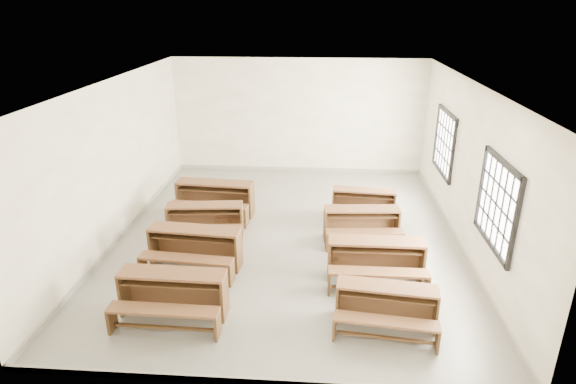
# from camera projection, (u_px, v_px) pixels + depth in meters

# --- Properties ---
(room) EXTENTS (8.50, 8.50, 3.20)m
(room) POSITION_uv_depth(u_px,v_px,m) (293.00, 137.00, 9.31)
(room) COLOR gray
(room) RESTS_ON ground
(desk_set_0) EXTENTS (1.67, 0.89, 0.74)m
(desk_set_0) POSITION_uv_depth(u_px,v_px,m) (173.00, 291.00, 7.40)
(desk_set_0) COLOR brown
(desk_set_0) RESTS_ON ground
(desk_set_1) EXTENTS (1.75, 1.02, 0.76)m
(desk_set_1) POSITION_uv_depth(u_px,v_px,m) (194.00, 245.00, 8.79)
(desk_set_1) COLOR brown
(desk_set_1) RESTS_ON ground
(desk_set_2) EXTENTS (1.64, 0.97, 0.70)m
(desk_set_2) POSITION_uv_depth(u_px,v_px,m) (205.00, 218.00, 9.97)
(desk_set_2) COLOR brown
(desk_set_2) RESTS_ON ground
(desk_set_3) EXTENTS (1.82, 1.05, 0.79)m
(desk_set_3) POSITION_uv_depth(u_px,v_px,m) (214.00, 196.00, 10.97)
(desk_set_3) COLOR brown
(desk_set_3) RESTS_ON ground
(desk_set_4) EXTENTS (1.57, 0.95, 0.67)m
(desk_set_4) POSITION_uv_depth(u_px,v_px,m) (386.00, 304.00, 7.17)
(desk_set_4) COLOR brown
(desk_set_4) RESTS_ON ground
(desk_set_5) EXTENTS (1.67, 0.86, 0.75)m
(desk_set_5) POSITION_uv_depth(u_px,v_px,m) (376.00, 258.00, 8.38)
(desk_set_5) COLOR brown
(desk_set_5) RESTS_ON ground
(desk_set_6) EXTENTS (1.58, 0.90, 0.69)m
(desk_set_6) POSITION_uv_depth(u_px,v_px,m) (362.00, 222.00, 9.82)
(desk_set_6) COLOR brown
(desk_set_6) RESTS_ON ground
(desk_set_7) EXTENTS (1.47, 0.86, 0.64)m
(desk_set_7) POSITION_uv_depth(u_px,v_px,m) (364.00, 201.00, 10.92)
(desk_set_7) COLOR brown
(desk_set_7) RESTS_ON ground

